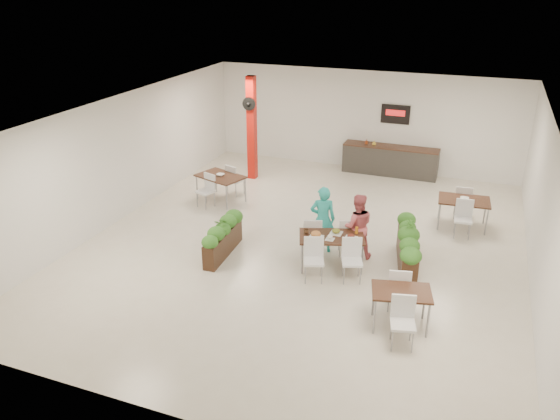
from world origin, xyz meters
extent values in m
plane|color=beige|center=(0.00, 0.00, 0.00)|extent=(12.00, 12.00, 0.00)
cube|color=white|center=(0.00, 6.00, 1.60)|extent=(10.00, 0.10, 3.20)
cube|color=white|center=(0.00, -6.00, 1.60)|extent=(10.00, 0.10, 3.20)
cube|color=white|center=(-5.00, 0.00, 1.60)|extent=(0.10, 12.00, 3.20)
cube|color=white|center=(5.00, 0.00, 1.60)|extent=(0.10, 12.00, 3.20)
cube|color=white|center=(0.00, 0.00, 3.20)|extent=(10.00, 12.00, 0.04)
cube|color=#BA150C|center=(-3.00, 3.80, 1.60)|extent=(0.25, 0.25, 3.20)
cylinder|color=black|center=(-3.00, 3.62, 2.40)|extent=(0.40, 0.06, 0.40)
sphere|color=black|center=(-3.00, 3.58, 2.40)|extent=(0.12, 0.12, 0.12)
cube|color=#302E2B|center=(1.00, 5.65, 0.45)|extent=(3.00, 0.60, 0.90)
cube|color=black|center=(1.00, 5.65, 0.92)|extent=(3.00, 0.62, 0.04)
cube|color=black|center=(1.00, 5.96, 1.90)|extent=(0.90, 0.04, 0.60)
cube|color=red|center=(1.00, 5.93, 1.95)|extent=(0.60, 0.02, 0.18)
imported|color=#8C3817|center=(0.20, 5.65, 1.04)|extent=(0.09, 0.09, 0.19)
imported|color=gold|center=(0.45, 5.65, 1.02)|extent=(0.13, 0.13, 0.17)
cube|color=black|center=(0.89, -0.86, 0.73)|extent=(1.58, 1.21, 0.04)
cylinder|color=gray|center=(0.40, -1.39, 0.35)|extent=(0.04, 0.04, 0.71)
cylinder|color=gray|center=(1.61, -0.97, 0.35)|extent=(0.04, 0.04, 0.71)
cylinder|color=gray|center=(0.18, -0.75, 0.35)|extent=(0.04, 0.04, 0.71)
cylinder|color=gray|center=(1.39, -0.33, 0.35)|extent=(0.04, 0.04, 0.71)
cube|color=white|center=(0.32, -0.42, 0.45)|extent=(0.53, 0.53, 0.05)
cube|color=white|center=(0.38, -0.60, 0.70)|extent=(0.41, 0.17, 0.45)
cylinder|color=gray|center=(0.42, -0.21, 0.21)|extent=(0.02, 0.02, 0.43)
cylinder|color=gray|center=(0.10, -0.32, 0.21)|extent=(0.02, 0.02, 0.43)
cylinder|color=gray|center=(0.53, -0.53, 0.21)|extent=(0.02, 0.02, 0.43)
cylinder|color=gray|center=(0.21, -0.64, 0.21)|extent=(0.02, 0.02, 0.43)
cube|color=white|center=(1.08, -0.16, 0.45)|extent=(0.53, 0.53, 0.05)
cube|color=white|center=(1.14, -0.34, 0.70)|extent=(0.41, 0.17, 0.45)
cylinder|color=gray|center=(1.18, 0.05, 0.21)|extent=(0.02, 0.02, 0.43)
cylinder|color=gray|center=(0.86, -0.06, 0.21)|extent=(0.02, 0.02, 0.43)
cylinder|color=gray|center=(1.29, -0.27, 0.21)|extent=(0.02, 0.02, 0.43)
cylinder|color=gray|center=(0.97, -0.38, 0.21)|extent=(0.02, 0.02, 0.43)
cube|color=white|center=(0.71, -1.56, 0.45)|extent=(0.53, 0.53, 0.05)
cube|color=white|center=(0.65, -1.38, 0.70)|extent=(0.41, 0.17, 0.45)
cylinder|color=gray|center=(0.60, -1.77, 0.21)|extent=(0.02, 0.02, 0.43)
cylinder|color=gray|center=(0.93, -1.66, 0.21)|extent=(0.02, 0.02, 0.43)
cylinder|color=gray|center=(0.49, -1.45, 0.21)|extent=(0.02, 0.02, 0.43)
cylinder|color=gray|center=(0.82, -1.34, 0.21)|extent=(0.02, 0.02, 0.43)
cube|color=white|center=(1.47, -1.30, 0.45)|extent=(0.53, 0.53, 0.05)
cube|color=white|center=(1.40, -1.12, 0.70)|extent=(0.41, 0.17, 0.45)
cylinder|color=gray|center=(1.36, -1.51, 0.21)|extent=(0.02, 0.02, 0.43)
cylinder|color=gray|center=(1.68, -1.40, 0.21)|extent=(0.02, 0.02, 0.43)
cylinder|color=gray|center=(1.25, -1.19, 0.21)|extent=(0.02, 0.02, 0.43)
cylinder|color=gray|center=(1.57, -1.08, 0.21)|extent=(0.02, 0.02, 0.43)
cube|color=white|center=(0.59, -1.07, 0.76)|extent=(0.38, 0.38, 0.01)
ellipsoid|color=brown|center=(0.59, -1.07, 0.83)|extent=(0.22, 0.22, 0.13)
cube|color=white|center=(0.95, -0.71, 0.76)|extent=(0.33, 0.33, 0.01)
ellipsoid|color=orange|center=(0.95, -0.71, 0.82)|extent=(0.18, 0.18, 0.11)
cube|color=white|center=(1.31, -0.84, 0.76)|extent=(0.33, 0.33, 0.01)
ellipsoid|color=#4E120F|center=(1.31, -0.84, 0.81)|extent=(0.16, 0.16, 0.10)
cube|color=white|center=(0.90, -1.05, 0.76)|extent=(0.23, 0.23, 0.01)
ellipsoid|color=white|center=(0.90, -1.05, 0.80)|extent=(0.12, 0.12, 0.07)
cylinder|color=orange|center=(1.36, -0.54, 0.82)|extent=(0.07, 0.07, 0.15)
imported|color=#4F3521|center=(0.34, -0.94, 0.80)|extent=(0.12, 0.12, 0.10)
imported|color=teal|center=(0.49, -0.21, 0.80)|extent=(0.68, 0.55, 1.60)
imported|color=#D86068|center=(1.29, -0.21, 0.77)|extent=(0.89, 0.79, 1.53)
cube|color=black|center=(-1.58, -1.19, 0.28)|extent=(0.37, 1.69, 0.56)
ellipsoid|color=#1A5919|center=(-1.54, -1.88, 0.68)|extent=(0.40, 0.40, 0.32)
ellipsoid|color=#1A5919|center=(-1.56, -1.54, 0.68)|extent=(0.40, 0.40, 0.32)
ellipsoid|color=#1A5919|center=(-1.58, -1.19, 0.68)|extent=(0.40, 0.40, 0.32)
ellipsoid|color=#1A5919|center=(-1.60, -0.85, 0.68)|extent=(0.40, 0.40, 0.32)
ellipsoid|color=#1A5919|center=(-1.62, -0.50, 0.68)|extent=(0.40, 0.40, 0.32)
imported|color=#1A5919|center=(-1.58, -1.19, 0.74)|extent=(0.33, 0.28, 0.36)
cube|color=black|center=(2.45, -0.29, 0.34)|extent=(0.74, 2.06, 0.68)
ellipsoid|color=#1A5919|center=(2.63, -1.14, 0.80)|extent=(0.40, 0.40, 0.32)
ellipsoid|color=#1A5919|center=(2.54, -0.71, 0.80)|extent=(0.40, 0.40, 0.32)
ellipsoid|color=#1A5919|center=(2.45, -0.29, 0.80)|extent=(0.40, 0.40, 0.32)
ellipsoid|color=#1A5919|center=(2.37, 0.14, 0.80)|extent=(0.40, 0.40, 0.32)
ellipsoid|color=#1A5919|center=(2.28, 0.56, 0.80)|extent=(0.40, 0.40, 0.32)
imported|color=#1A5919|center=(2.45, -0.29, 0.90)|extent=(0.25, 0.25, 0.44)
cube|color=black|center=(-3.09, 1.73, 0.73)|extent=(1.52, 1.25, 0.04)
cylinder|color=gray|center=(-3.77, 1.57, 0.35)|extent=(0.04, 0.04, 0.71)
cylinder|color=gray|center=(-2.65, 1.19, 0.35)|extent=(0.04, 0.04, 0.71)
cylinder|color=gray|center=(-3.53, 2.28, 0.35)|extent=(0.04, 0.04, 0.71)
cylinder|color=gray|center=(-2.40, 1.90, 0.35)|extent=(0.04, 0.04, 0.71)
cube|color=white|center=(-2.89, 2.30, 0.45)|extent=(0.53, 0.53, 0.05)
cube|color=white|center=(-2.95, 2.12, 0.70)|extent=(0.41, 0.17, 0.45)
cylinder|color=gray|center=(-2.68, 2.41, 0.21)|extent=(0.02, 0.02, 0.43)
cylinder|color=gray|center=(-3.00, 2.52, 0.21)|extent=(0.02, 0.02, 0.43)
cylinder|color=gray|center=(-2.79, 2.09, 0.21)|extent=(0.02, 0.02, 0.43)
cylinder|color=gray|center=(-3.11, 2.20, 0.21)|extent=(0.02, 0.02, 0.43)
cube|color=white|center=(-3.28, 1.17, 0.45)|extent=(0.53, 0.53, 0.05)
cube|color=white|center=(-3.22, 1.35, 0.70)|extent=(0.41, 0.17, 0.45)
cylinder|color=gray|center=(-3.50, 1.06, 0.21)|extent=(0.02, 0.02, 0.43)
cylinder|color=gray|center=(-3.17, 0.95, 0.21)|extent=(0.02, 0.02, 0.43)
cylinder|color=gray|center=(-3.39, 1.38, 0.21)|extent=(0.02, 0.02, 0.43)
cylinder|color=gray|center=(-3.06, 1.27, 0.21)|extent=(0.02, 0.02, 0.43)
imported|color=white|center=(-3.09, 1.73, 0.78)|extent=(0.22, 0.22, 0.05)
cube|color=black|center=(3.45, 2.33, 0.73)|extent=(1.31, 0.93, 0.04)
cylinder|color=gray|center=(2.91, 1.93, 0.35)|extent=(0.04, 0.04, 0.71)
cylinder|color=gray|center=(4.04, 2.01, 0.35)|extent=(0.04, 0.04, 0.71)
cylinder|color=gray|center=(2.86, 2.64, 0.35)|extent=(0.04, 0.04, 0.71)
cylinder|color=gray|center=(3.99, 2.72, 0.35)|extent=(0.04, 0.04, 0.71)
cube|color=white|center=(3.41, 2.92, 0.45)|extent=(0.45, 0.45, 0.05)
cube|color=white|center=(3.42, 2.73, 0.70)|extent=(0.42, 0.07, 0.45)
cylinder|color=gray|center=(3.56, 3.11, 0.21)|extent=(0.02, 0.02, 0.43)
cylinder|color=gray|center=(3.22, 3.08, 0.21)|extent=(0.02, 0.02, 0.43)
cylinder|color=gray|center=(3.59, 2.77, 0.21)|extent=(0.02, 0.02, 0.43)
cylinder|color=gray|center=(3.25, 2.74, 0.21)|extent=(0.02, 0.02, 0.43)
cube|color=white|center=(3.50, 1.73, 0.45)|extent=(0.45, 0.45, 0.05)
cube|color=white|center=(3.48, 1.92, 0.70)|extent=(0.42, 0.07, 0.45)
cylinder|color=gray|center=(3.34, 1.54, 0.21)|extent=(0.02, 0.02, 0.43)
cylinder|color=gray|center=(3.68, 1.57, 0.21)|extent=(0.02, 0.02, 0.43)
cylinder|color=gray|center=(3.31, 1.88, 0.21)|extent=(0.02, 0.02, 0.43)
cylinder|color=gray|center=(3.65, 1.91, 0.21)|extent=(0.02, 0.02, 0.43)
imported|color=white|center=(3.45, 2.33, 0.78)|extent=(0.22, 0.22, 0.05)
cube|color=black|center=(2.68, -2.57, 0.73)|extent=(1.19, 0.93, 0.04)
cylinder|color=gray|center=(2.29, -2.96, 0.35)|extent=(0.04, 0.04, 0.71)
cylinder|color=gray|center=(3.20, -2.75, 0.35)|extent=(0.04, 0.04, 0.71)
cylinder|color=gray|center=(2.15, -2.39, 0.35)|extent=(0.04, 0.04, 0.71)
cylinder|color=gray|center=(3.06, -2.18, 0.35)|extent=(0.04, 0.04, 0.71)
cube|color=white|center=(2.54, -1.99, 0.45)|extent=(0.51, 0.51, 0.05)
cube|color=white|center=(2.58, -2.17, 0.70)|extent=(0.42, 0.14, 0.45)
cylinder|color=gray|center=(2.66, -1.78, 0.21)|extent=(0.02, 0.02, 0.43)
cylinder|color=gray|center=(2.33, -1.86, 0.21)|extent=(0.02, 0.02, 0.43)
cylinder|color=gray|center=(2.74, -2.11, 0.21)|extent=(0.02, 0.02, 0.43)
cylinder|color=gray|center=(2.41, -2.19, 0.21)|extent=(0.02, 0.02, 0.43)
cube|color=white|center=(2.81, -3.15, 0.45)|extent=(0.51, 0.51, 0.05)
cube|color=white|center=(2.77, -2.97, 0.70)|extent=(0.42, 0.14, 0.45)
cylinder|color=gray|center=(2.69, -3.36, 0.21)|extent=(0.02, 0.02, 0.43)
cylinder|color=gray|center=(3.02, -3.28, 0.21)|extent=(0.02, 0.02, 0.43)
cylinder|color=gray|center=(2.61, -3.03, 0.21)|extent=(0.02, 0.02, 0.43)
cylinder|color=gray|center=(2.94, -2.95, 0.21)|extent=(0.02, 0.02, 0.43)
camera|label=1|loc=(3.60, -11.18, 5.98)|focal=35.00mm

